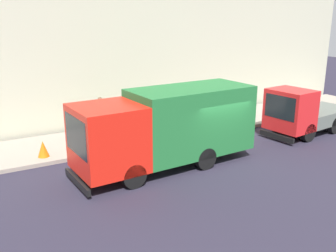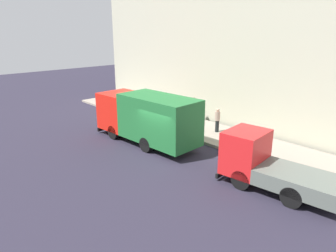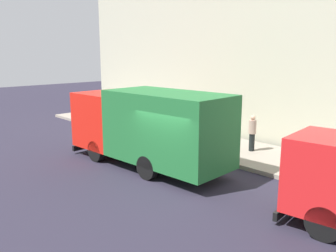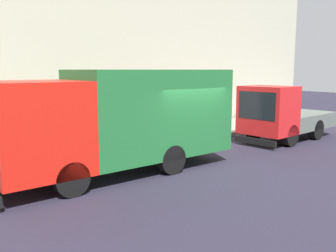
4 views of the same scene
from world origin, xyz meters
name	(u,v)px [view 1 (image 1 of 4)]	position (x,y,z in m)	size (l,w,h in m)	color
ground	(217,162)	(0.00, 0.00, 0.00)	(80.00, 80.00, 0.00)	#272333
sidewalk	(161,130)	(4.84, 0.00, 0.08)	(3.67, 30.00, 0.16)	gray
building_facade	(139,3)	(7.17, 0.00, 6.41)	(0.50, 30.00, 12.82)	#B8B69C
large_utility_truck	(167,126)	(0.61, 2.00, 1.68)	(2.72, 7.41, 3.06)	red
small_flatbed_truck	(303,113)	(0.97, -5.97, 1.10)	(2.57, 5.37, 2.40)	red
pedestrian_walking	(101,114)	(5.79, 2.87, 1.11)	(0.49, 0.49, 1.79)	#54564B
pedestrian_standing	(157,112)	(5.09, 0.10, 1.02)	(0.43, 0.43, 1.62)	black
traffic_cone_orange	(43,149)	(3.68, 6.14, 0.50)	(0.47, 0.47, 0.67)	orange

